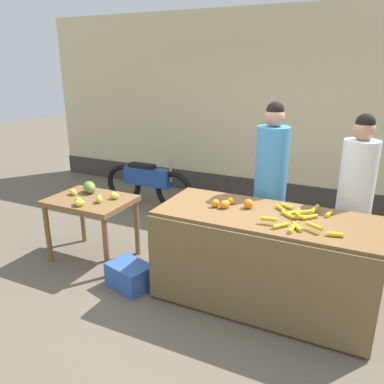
{
  "coord_description": "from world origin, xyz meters",
  "views": [
    {
      "loc": [
        1.32,
        -3.22,
        2.22
      ],
      "look_at": [
        -0.3,
        0.15,
        0.96
      ],
      "focal_mm": 35.79,
      "sensor_mm": 36.0,
      "label": 1
    }
  ],
  "objects_px": {
    "vendor_woman_blue_shirt": "(270,189)",
    "parked_motorcycle": "(148,183)",
    "produce_crate": "(130,275)",
    "produce_sack": "(182,220)",
    "vendor_woman_white_shirt": "(354,203)"
  },
  "relations": [
    {
      "from": "parked_motorcycle",
      "to": "produce_crate",
      "type": "relative_size",
      "value": 3.64
    },
    {
      "from": "vendor_woman_white_shirt",
      "to": "produce_sack",
      "type": "distance_m",
      "value": 2.14
    },
    {
      "from": "vendor_woman_blue_shirt",
      "to": "produce_sack",
      "type": "distance_m",
      "value": 1.38
    },
    {
      "from": "vendor_woman_blue_shirt",
      "to": "parked_motorcycle",
      "type": "distance_m",
      "value": 2.58
    },
    {
      "from": "vendor_woman_blue_shirt",
      "to": "produce_sack",
      "type": "height_order",
      "value": "vendor_woman_blue_shirt"
    },
    {
      "from": "parked_motorcycle",
      "to": "produce_sack",
      "type": "relative_size",
      "value": 2.87
    },
    {
      "from": "vendor_woman_white_shirt",
      "to": "parked_motorcycle",
      "type": "height_order",
      "value": "vendor_woman_white_shirt"
    },
    {
      "from": "produce_crate",
      "to": "parked_motorcycle",
      "type": "bearing_deg",
      "value": 117.35
    },
    {
      "from": "vendor_woman_blue_shirt",
      "to": "parked_motorcycle",
      "type": "xyz_separation_m",
      "value": [
        -2.26,
        1.11,
        -0.54
      ]
    },
    {
      "from": "vendor_woman_white_shirt",
      "to": "produce_crate",
      "type": "bearing_deg",
      "value": -151.67
    },
    {
      "from": "produce_crate",
      "to": "produce_sack",
      "type": "bearing_deg",
      "value": 91.47
    },
    {
      "from": "vendor_woman_white_shirt",
      "to": "produce_crate",
      "type": "height_order",
      "value": "vendor_woman_white_shirt"
    },
    {
      "from": "vendor_woman_white_shirt",
      "to": "produce_sack",
      "type": "relative_size",
      "value": 3.21
    },
    {
      "from": "vendor_woman_white_shirt",
      "to": "parked_motorcycle",
      "type": "xyz_separation_m",
      "value": [
        -3.11,
        1.05,
        -0.5
      ]
    },
    {
      "from": "vendor_woman_white_shirt",
      "to": "produce_crate",
      "type": "relative_size",
      "value": 4.06
    }
  ]
}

